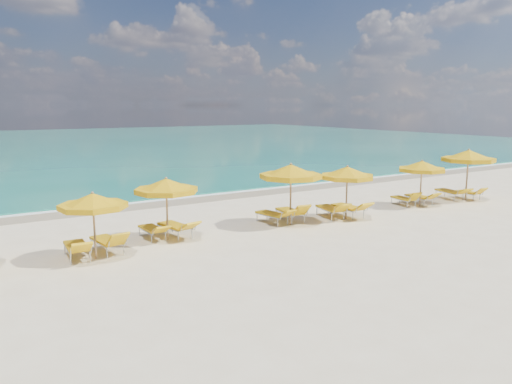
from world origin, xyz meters
TOP-DOWN VIEW (x-y plane):
  - ground_plane at (0.00, 0.00)m, footprint 120.00×120.00m
  - ocean at (0.00, 48.00)m, footprint 120.00×80.00m
  - wet_sand_band at (0.00, 7.40)m, footprint 120.00×2.60m
  - foam_line at (0.00, 8.20)m, footprint 120.00×1.20m
  - whitecap_near at (-6.00, 17.00)m, footprint 14.00×0.36m
  - whitecap_far at (8.00, 24.00)m, footprint 18.00×0.30m
  - umbrella_1 at (-7.10, -0.34)m, footprint 2.58×2.58m
  - umbrella_2 at (-4.33, 0.55)m, footprint 2.65×2.65m
  - umbrella_3 at (0.72, 0.05)m, footprint 2.75×2.75m
  - umbrella_4 at (3.33, -0.35)m, footprint 2.95×2.95m
  - umbrella_5 at (8.19, -0.18)m, footprint 2.79×2.79m
  - umbrella_6 at (11.38, -0.39)m, footprint 2.73×2.73m
  - lounger_1_left at (-7.59, -0.01)m, footprint 0.75×1.95m
  - lounger_1_right at (-6.59, 0.14)m, footprint 0.87×1.93m
  - lounger_2_left at (-4.73, 0.99)m, footprint 0.64×1.81m
  - lounger_2_right at (-3.90, 0.80)m, footprint 0.99×2.08m
  - lounger_3_left at (0.28, 0.65)m, footprint 0.91×1.97m
  - lounger_3_right at (1.14, 0.60)m, footprint 0.85×1.97m
  - lounger_4_left at (2.95, 0.18)m, footprint 0.99×2.04m
  - lounger_4_right at (3.74, -0.07)m, footprint 0.72×2.07m
  - lounger_5_left at (7.64, 0.32)m, footprint 0.75×1.66m
  - lounger_5_right at (8.58, 0.16)m, footprint 0.73×1.87m
  - lounger_6_left at (10.95, 0.19)m, footprint 1.00×2.11m
  - lounger_6_right at (11.86, -0.23)m, footprint 0.65×1.64m

SIDE VIEW (x-z plane):
  - ground_plane at x=0.00m, z-range 0.00..0.00m
  - ocean at x=0.00m, z-range -0.15..0.15m
  - wet_sand_band at x=0.00m, z-range -0.01..0.01m
  - foam_line at x=0.00m, z-range -0.01..0.01m
  - whitecap_near at x=-6.00m, z-range -0.03..0.03m
  - whitecap_far at x=8.00m, z-range -0.03..0.03m
  - lounger_6_right at x=11.86m, z-range -0.16..0.56m
  - lounger_5_left at x=7.64m, z-range -0.19..0.61m
  - lounger_2_left at x=-4.73m, z-range -0.14..0.56m
  - lounger_5_right at x=8.58m, z-range -0.15..0.58m
  - lounger_3_left at x=0.28m, z-range -0.16..0.61m
  - lounger_1_left at x=-7.59m, z-range -0.17..0.64m
  - lounger_1_right at x=-6.59m, z-range -0.21..0.68m
  - lounger_6_left at x=10.95m, z-range -0.14..0.62m
  - lounger_2_right at x=-3.90m, z-range -0.15..0.63m
  - lounger_4_left at x=2.95m, z-range -0.18..0.66m
  - lounger_3_right at x=1.14m, z-range -0.21..0.69m
  - lounger_4_right at x=3.74m, z-range -0.17..0.66m
  - umbrella_1 at x=-7.10m, z-range 0.76..2.90m
  - umbrella_5 at x=8.19m, z-range 0.79..3.02m
  - umbrella_2 at x=-4.33m, z-range 0.80..3.09m
  - umbrella_4 at x=3.33m, z-range 0.81..3.11m
  - umbrella_3 at x=0.72m, z-range 0.89..3.40m
  - umbrella_6 at x=11.38m, z-range 0.93..3.55m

